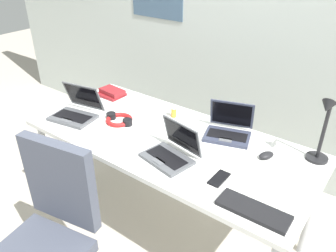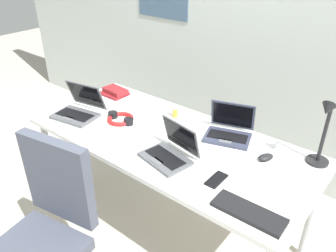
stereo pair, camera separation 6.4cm
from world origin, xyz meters
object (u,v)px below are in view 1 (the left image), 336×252
(external_keyboard, at_px, (253,210))
(headphones, at_px, (119,119))
(desk_lamp, at_px, (323,131))
(office_chair, at_px, (48,251))
(laptop_near_lamp, at_px, (229,129))
(book_stack, at_px, (112,93))
(computer_mouse, at_px, (266,155))
(cell_phone, at_px, (219,178))
(pill_bottle, at_px, (174,111))
(laptop_near_mouse, at_px, (76,111))
(laptop_far_corner, at_px, (171,152))

(external_keyboard, distance_m, headphones, 1.10)
(desk_lamp, distance_m, office_chair, 1.56)
(laptop_near_lamp, bearing_deg, office_chair, -112.30)
(headphones, xyz_separation_m, book_stack, (-0.34, 0.27, 0.01))
(computer_mouse, relative_size, cell_phone, 0.71)
(headphones, bearing_deg, pill_bottle, 47.53)
(headphones, bearing_deg, external_keyboard, -13.20)
(laptop_near_mouse, distance_m, headphones, 0.31)
(laptop_near_mouse, distance_m, cell_phone, 1.12)
(desk_lamp, distance_m, laptop_near_lamp, 0.54)
(computer_mouse, xyz_separation_m, book_stack, (-1.29, 0.08, 0.01))
(headphones, bearing_deg, computer_mouse, 11.09)
(laptop_near_lamp, height_order, cell_phone, laptop_near_lamp)
(cell_phone, distance_m, book_stack, 1.24)
(desk_lamp, height_order, laptop_near_lamp, desk_lamp)
(laptop_near_mouse, height_order, book_stack, laptop_near_mouse)
(cell_phone, relative_size, pill_bottle, 1.72)
(laptop_near_lamp, relative_size, headphones, 1.53)
(laptop_near_lamp, bearing_deg, laptop_near_mouse, -157.25)
(laptop_near_mouse, relative_size, office_chair, 0.34)
(computer_mouse, bearing_deg, book_stack, -157.84)
(laptop_far_corner, bearing_deg, external_keyboard, -12.48)
(desk_lamp, bearing_deg, laptop_far_corner, -146.03)
(headphones, xyz_separation_m, office_chair, (0.22, -0.80, -0.36))
(cell_phone, bearing_deg, laptop_near_mouse, 178.96)
(laptop_near_mouse, relative_size, cell_phone, 2.45)
(computer_mouse, height_order, pill_bottle, pill_bottle)
(desk_lamp, xyz_separation_m, laptop_near_mouse, (-1.46, -0.43, -0.15))
(headphones, relative_size, pill_bottle, 2.71)
(headphones, height_order, book_stack, book_stack)
(laptop_near_mouse, xyz_separation_m, computer_mouse, (1.23, 0.31, -0.03))
(laptop_far_corner, relative_size, external_keyboard, 0.94)
(laptop_far_corner, height_order, computer_mouse, laptop_far_corner)
(pill_bottle, bearing_deg, desk_lamp, 2.22)
(laptop_near_lamp, xyz_separation_m, pill_bottle, (-0.42, -0.00, -0.00))
(external_keyboard, xyz_separation_m, computer_mouse, (-0.12, 0.44, 0.01))
(external_keyboard, bearing_deg, laptop_far_corner, 166.66)
(computer_mouse, bearing_deg, external_keyboard, -48.67)
(cell_phone, bearing_deg, office_chair, -132.94)
(book_stack, bearing_deg, laptop_far_corner, -24.75)
(computer_mouse, distance_m, cell_phone, 0.35)
(desk_lamp, height_order, book_stack, desk_lamp)
(external_keyboard, xyz_separation_m, book_stack, (-1.41, 0.52, 0.01))
(cell_phone, xyz_separation_m, office_chair, (-0.61, -0.66, -0.35))
(headphones, distance_m, book_stack, 0.43)
(laptop_far_corner, distance_m, office_chair, 0.83)
(laptop_near_mouse, height_order, pill_bottle, laptop_near_mouse)
(laptop_near_lamp, distance_m, laptop_far_corner, 0.43)
(desk_lamp, distance_m, book_stack, 1.53)
(laptop_far_corner, bearing_deg, computer_mouse, 36.84)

